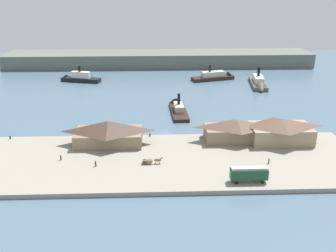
{
  "coord_description": "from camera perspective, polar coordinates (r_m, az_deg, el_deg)",
  "views": [
    {
      "loc": [
        -3.78,
        -119.87,
        48.43
      ],
      "look_at": [
        0.97,
        1.92,
        2.0
      ],
      "focal_mm": 41.14,
      "sensor_mm": 36.0,
      "label": 1
    }
  ],
  "objects": [
    {
      "name": "ground_plane",
      "position": [
        129.34,
        -0.4,
        -1.14
      ],
      "size": [
        320.0,
        320.0,
        0.0
      ],
      "primitive_type": "plane",
      "color": "slate"
    },
    {
      "name": "quay_promenade",
      "position": [
        109.0,
        -0.02,
        -5.18
      ],
      "size": [
        110.0,
        36.0,
        1.2
      ],
      "primitive_type": "cube",
      "color": "gray",
      "rests_on": "ground"
    },
    {
      "name": "seawall_edge",
      "position": [
        125.82,
        -0.34,
        -1.54
      ],
      "size": [
        110.0,
        0.8,
        1.0
      ],
      "primitive_type": "cube",
      "color": "slate",
      "rests_on": "ground"
    },
    {
      "name": "ferry_shed_east_terminal",
      "position": [
        118.77,
        -8.8,
        -0.89
      ],
      "size": [
        20.68,
        11.48,
        7.33
      ],
      "color": "#847056",
      "rests_on": "quay_promenade"
    },
    {
      "name": "ferry_shed_central_terminal",
      "position": [
        121.85,
        10.18,
        -0.59
      ],
      "size": [
        20.22,
        9.57,
        6.63
      ],
      "color": "#847056",
      "rests_on": "quay_promenade"
    },
    {
      "name": "ferry_shed_west_terminal",
      "position": [
        123.86,
        16.34,
        -0.62
      ],
      "size": [
        18.93,
        11.36,
        7.25
      ],
      "color": "#998466",
      "rests_on": "quay_promenade"
    },
    {
      "name": "street_tram",
      "position": [
        97.93,
        11.91,
        -6.89
      ],
      "size": [
        9.29,
        2.39,
        4.06
      ],
      "color": "#1E4C2D",
      "rests_on": "quay_promenade"
    },
    {
      "name": "horse_cart",
      "position": [
        105.68,
        -2.43,
        -5.15
      ],
      "size": [
        5.61,
        1.3,
        1.87
      ],
      "color": "brown",
      "rests_on": "quay_promenade"
    },
    {
      "name": "pedestrian_walking_east",
      "position": [
        111.86,
        -15.61,
        -4.53
      ],
      "size": [
        0.4,
        0.4,
        1.61
      ],
      "color": "#4C3D33",
      "rests_on": "quay_promenade"
    },
    {
      "name": "pedestrian_near_west_shed",
      "position": [
        101.74,
        9.83,
        -6.67
      ],
      "size": [
        0.4,
        0.4,
        1.64
      ],
      "color": "#33384C",
      "rests_on": "quay_promenade"
    },
    {
      "name": "pedestrian_at_waters_edge",
      "position": [
        106.12,
        -10.68,
        -5.49
      ],
      "size": [
        0.43,
        0.43,
        1.74
      ],
      "color": "#33384C",
      "rests_on": "quay_promenade"
    },
    {
      "name": "pedestrian_by_tram",
      "position": [
        109.36,
        14.72,
        -5.03
      ],
      "size": [
        0.41,
        0.41,
        1.67
      ],
      "color": "#6B5B4C",
      "rests_on": "quay_promenade"
    },
    {
      "name": "mooring_post_center_east",
      "position": [
        124.02,
        -2.7,
        -1.33
      ],
      "size": [
        0.44,
        0.44,
        0.9
      ],
      "primitive_type": "cylinder",
      "color": "black",
      "rests_on": "quay_promenade"
    },
    {
      "name": "mooring_post_west",
      "position": [
        131.74,
        -22.35,
        -1.59
      ],
      "size": [
        0.44,
        0.44,
        0.9
      ],
      "primitive_type": "cylinder",
      "color": "black",
      "rests_on": "quay_promenade"
    },
    {
      "name": "ferry_outer_harbor",
      "position": [
        191.19,
        13.32,
        6.09
      ],
      "size": [
        9.49,
        26.53,
        10.85
      ],
      "color": "#514C47",
      "rests_on": "ground"
    },
    {
      "name": "ferry_mid_harbor",
      "position": [
        152.26,
        1.46,
        2.72
      ],
      "size": [
        6.75,
        24.04,
        9.73
      ],
      "color": "black",
      "rests_on": "ground"
    },
    {
      "name": "ferry_near_quay",
      "position": [
        202.03,
        -13.26,
        6.92
      ],
      "size": [
        22.14,
        10.12,
        9.49
      ],
      "color": "black",
      "rests_on": "ground"
    },
    {
      "name": "ferry_departing_north",
      "position": [
        202.22,
        7.32,
        7.26
      ],
      "size": [
        24.5,
        12.32,
        9.75
      ],
      "color": "black",
      "rests_on": "ground"
    },
    {
      "name": "far_headland",
      "position": [
        234.16,
        -1.29,
        9.91
      ],
      "size": [
        180.0,
        24.0,
        8.0
      ],
      "primitive_type": "cube",
      "color": "#60665B",
      "rests_on": "ground"
    }
  ]
}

